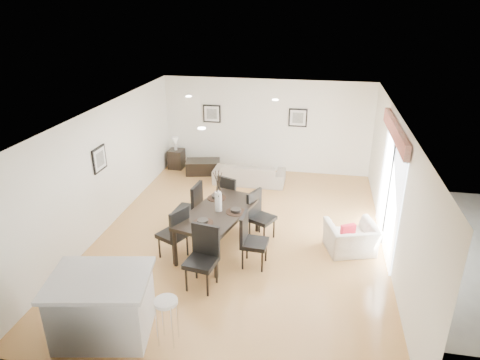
% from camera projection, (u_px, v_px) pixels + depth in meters
% --- Properties ---
extents(ground, '(8.00, 8.00, 0.00)m').
position_uv_depth(ground, '(241.00, 236.00, 9.24)').
color(ground, tan).
rests_on(ground, ground).
extents(wall_back, '(6.00, 0.04, 2.70)m').
position_uv_depth(wall_back, '(266.00, 126.00, 12.34)').
color(wall_back, white).
rests_on(wall_back, ground).
extents(wall_front, '(6.00, 0.04, 2.70)m').
position_uv_depth(wall_front, '(179.00, 306.00, 5.10)').
color(wall_front, white).
rests_on(wall_front, ground).
extents(wall_left, '(0.04, 8.00, 2.70)m').
position_uv_depth(wall_left, '(104.00, 169.00, 9.23)').
color(wall_left, white).
rests_on(wall_left, ground).
extents(wall_right, '(0.04, 8.00, 2.70)m').
position_uv_depth(wall_right, '(394.00, 190.00, 8.20)').
color(wall_right, white).
rests_on(wall_right, ground).
extents(ceiling, '(6.00, 8.00, 0.02)m').
position_uv_depth(ceiling, '(241.00, 114.00, 8.19)').
color(ceiling, white).
rests_on(ceiling, wall_back).
extents(sofa, '(1.96, 0.77, 0.57)m').
position_uv_depth(sofa, '(249.00, 173.00, 11.83)').
color(sofa, gray).
rests_on(sofa, ground).
extents(armchair, '(1.17, 1.09, 0.62)m').
position_uv_depth(armchair, '(351.00, 238.00, 8.56)').
color(armchair, white).
rests_on(armchair, ground).
extents(dining_table, '(1.49, 2.22, 0.84)m').
position_uv_depth(dining_table, '(219.00, 214.00, 8.55)').
color(dining_table, black).
rests_on(dining_table, ground).
extents(dining_chair_wnear, '(0.66, 0.66, 1.10)m').
position_uv_depth(dining_chair_wnear, '(176.00, 231.00, 8.23)').
color(dining_chair_wnear, black).
rests_on(dining_chair_wnear, ground).
extents(dining_chair_wfar, '(0.57, 0.57, 1.15)m').
position_uv_depth(dining_chair_wfar, '(192.00, 206.00, 9.16)').
color(dining_chair_wfar, black).
rests_on(dining_chair_wfar, ground).
extents(dining_chair_enear, '(0.51, 0.51, 1.07)m').
position_uv_depth(dining_chair_enear, '(250.00, 237.00, 8.04)').
color(dining_chair_enear, black).
rests_on(dining_chair_enear, ground).
extents(dining_chair_efar, '(0.64, 0.64, 1.06)m').
position_uv_depth(dining_chair_efar, '(259.00, 213.00, 8.99)').
color(dining_chair_efar, black).
rests_on(dining_chair_efar, ground).
extents(dining_chair_head, '(0.59, 0.59, 1.14)m').
position_uv_depth(dining_chair_head, '(203.00, 253.00, 7.46)').
color(dining_chair_head, black).
rests_on(dining_chair_head, ground).
extents(dining_chair_foot, '(0.64, 0.64, 1.07)m').
position_uv_depth(dining_chair_foot, '(230.00, 195.00, 9.76)').
color(dining_chair_foot, black).
rests_on(dining_chair_foot, ground).
extents(vase, '(0.92, 1.51, 0.85)m').
position_uv_depth(vase, '(218.00, 193.00, 8.37)').
color(vase, white).
rests_on(vase, dining_table).
extents(coffee_table, '(1.08, 0.79, 0.39)m').
position_uv_depth(coffee_table, '(203.00, 167.00, 12.54)').
color(coffee_table, black).
rests_on(coffee_table, ground).
extents(side_table, '(0.45, 0.45, 0.58)m').
position_uv_depth(side_table, '(177.00, 159.00, 12.89)').
color(side_table, black).
rests_on(side_table, ground).
extents(table_lamp, '(0.20, 0.20, 0.39)m').
position_uv_depth(table_lamp, '(175.00, 142.00, 12.68)').
color(table_lamp, white).
rests_on(table_lamp, side_table).
extents(cushion, '(0.31, 0.23, 0.30)m').
position_uv_depth(cushion, '(348.00, 232.00, 8.42)').
color(cushion, '#AC1623').
rests_on(cushion, armchair).
extents(kitchen_island, '(1.63, 1.36, 1.02)m').
position_uv_depth(kitchen_island, '(103.00, 306.00, 6.37)').
color(kitchen_island, silver).
rests_on(kitchen_island, ground).
extents(bar_stool, '(0.35, 0.35, 0.76)m').
position_uv_depth(bar_stool, '(166.00, 306.00, 6.15)').
color(bar_stool, white).
rests_on(bar_stool, ground).
extents(framed_print_back_left, '(0.52, 0.04, 0.52)m').
position_uv_depth(framed_print_back_left, '(212.00, 114.00, 12.46)').
color(framed_print_back_left, black).
rests_on(framed_print_back_left, wall_back).
extents(framed_print_back_right, '(0.52, 0.04, 0.52)m').
position_uv_depth(framed_print_back_right, '(298.00, 118.00, 12.04)').
color(framed_print_back_right, black).
rests_on(framed_print_back_right, wall_back).
extents(framed_print_left_wall, '(0.04, 0.52, 0.52)m').
position_uv_depth(framed_print_left_wall, '(99.00, 159.00, 8.92)').
color(framed_print_left_wall, black).
rests_on(framed_print_left_wall, wall_left).
extents(sliding_door, '(0.12, 2.70, 2.57)m').
position_uv_depth(sliding_door, '(392.00, 169.00, 8.36)').
color(sliding_door, white).
rests_on(sliding_door, wall_right).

